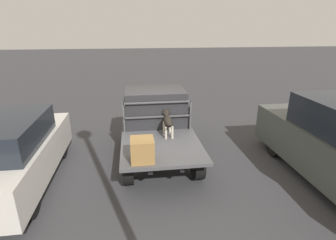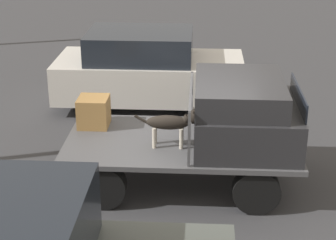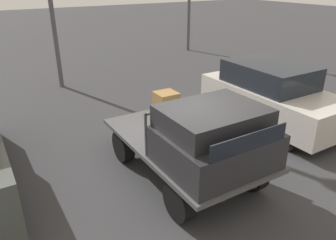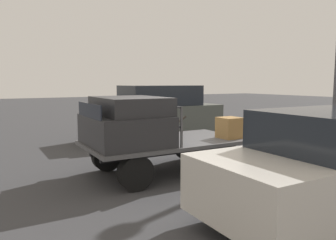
{
  "view_description": "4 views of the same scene",
  "coord_description": "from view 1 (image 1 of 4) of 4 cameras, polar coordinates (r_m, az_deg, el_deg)",
  "views": [
    {
      "loc": [
        -6.61,
        0.64,
        3.52
      ],
      "look_at": [
        -0.2,
        -0.24,
        1.21
      ],
      "focal_mm": 28.0,
      "sensor_mm": 36.0,
      "label": 1
    },
    {
      "loc": [
        0.28,
        -8.15,
        4.49
      ],
      "look_at": [
        -0.2,
        -0.24,
        1.21
      ],
      "focal_mm": 60.0,
      "sensor_mm": 36.0,
      "label": 2
    },
    {
      "loc": [
        4.87,
        -3.34,
        3.85
      ],
      "look_at": [
        -0.2,
        -0.24,
        1.21
      ],
      "focal_mm": 35.0,
      "sensor_mm": 36.0,
      "label": 3
    },
    {
      "loc": [
        3.68,
        6.55,
        2.12
      ],
      "look_at": [
        -0.2,
        -0.24,
        1.21
      ],
      "focal_mm": 35.0,
      "sensor_mm": 36.0,
      "label": 4
    }
  ],
  "objects": [
    {
      "name": "ground_plane",
      "position": [
        7.52,
        -2.04,
        -8.26
      ],
      "size": [
        80.0,
        80.0,
        0.0
      ],
      "primitive_type": "plane",
      "color": "#38383A"
    },
    {
      "name": "truck_cab",
      "position": [
        7.94,
        -2.87,
        3.05
      ],
      "size": [
        1.59,
        1.87,
        1.03
      ],
      "color": "#28282B",
      "rests_on": "flatbed_truck"
    },
    {
      "name": "truck_headboard",
      "position": [
        7.13,
        -2.28,
        1.77
      ],
      "size": [
        0.04,
        1.87,
        0.85
      ],
      "color": "#4C4C4F",
      "rests_on": "flatbed_truck"
    },
    {
      "name": "flatbed_truck",
      "position": [
        7.27,
        -2.09,
        -4.34
      ],
      "size": [
        3.69,
        1.99,
        0.77
      ],
      "color": "black",
      "rests_on": "ground"
    },
    {
      "name": "dog",
      "position": [
        6.98,
        -0.12,
        0.03
      ],
      "size": [
        1.08,
        0.23,
        0.65
      ],
      "rotation": [
        0.0,
        0.0,
        0.1
      ],
      "color": "beige",
      "rests_on": "flatbed_truck"
    },
    {
      "name": "parked_sedan",
      "position": [
        6.94,
        -31.42,
        -6.14
      ],
      "size": [
        4.04,
        1.81,
        1.68
      ],
      "rotation": [
        0.0,
        0.0,
        0.02
      ],
      "color": "black",
      "rests_on": "ground"
    },
    {
      "name": "cargo_crate",
      "position": [
        5.7,
        -5.61,
        -6.48
      ],
      "size": [
        0.5,
        0.5,
        0.5
      ],
      "color": "olive",
      "rests_on": "flatbed_truck"
    }
  ]
}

